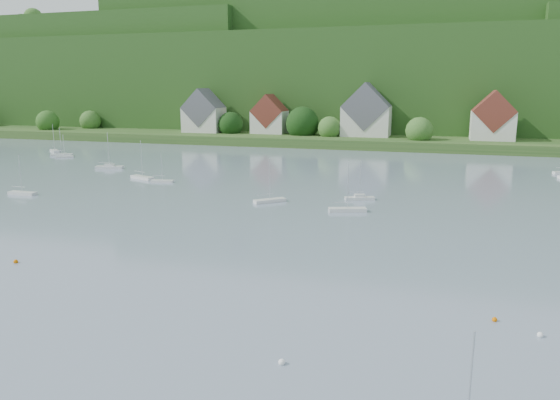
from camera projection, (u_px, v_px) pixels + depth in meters
name	position (u px, v px, depth m)	size (l,w,h in m)	color
far_shore_strip	(356.00, 137.00, 192.26)	(600.00, 60.00, 3.00)	#294C1C
forested_ridge	(381.00, 80.00, 251.77)	(620.00, 181.22, 69.89)	#193E13
village_building_0	(204.00, 114.00, 194.13)	(14.00, 10.40, 16.00)	silver
village_building_1	(269.00, 117.00, 189.02)	(12.00, 9.36, 14.00)	silver
village_building_2	(366.00, 115.00, 177.77)	(16.00, 11.44, 18.00)	silver
village_building_3	(493.00, 119.00, 164.65)	(13.00, 10.40, 15.50)	silver
mooring_buoy_1	(282.00, 364.00, 37.13)	(0.50, 0.50, 0.50)	white
mooring_buoy_2	(494.00, 321.00, 43.99)	(0.44, 0.44, 0.44)	#E06A00
mooring_buoy_3	(16.00, 263.00, 58.61)	(0.50, 0.50, 0.50)	#E06A00
mooring_buoy_4	(540.00, 337.00, 41.23)	(0.49, 0.49, 0.49)	white
far_sailboat_cluster	(330.00, 177.00, 112.28)	(195.97, 62.61, 8.71)	silver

